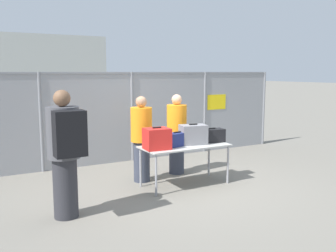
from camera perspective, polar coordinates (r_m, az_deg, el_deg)
ground_plane at (r=7.19m, az=2.04°, el=-8.85°), size 120.00×120.00×0.00m
fence_section at (r=8.93m, az=-5.39°, el=1.75°), size 8.45×0.07×2.11m
inspection_table at (r=6.98m, az=2.60°, el=-3.47°), size 1.66×0.74×0.76m
suitcase_red at (r=6.59m, az=-1.70°, el=-1.95°), size 0.46×0.39×0.40m
suitcase_navy at (r=6.88m, az=1.41°, el=-2.06°), size 0.46×0.29×0.27m
suitcase_grey at (r=7.06m, az=3.86°, el=-1.30°), size 0.54×0.41×0.39m
suitcase_black at (r=7.30m, az=6.63°, el=-1.46°), size 0.52×0.30×0.28m
traveler_hooded at (r=5.51m, az=-15.41°, el=-3.44°), size 0.46×0.72×1.87m
security_worker_near at (r=7.76m, az=1.33°, el=-1.08°), size 0.41×0.41×1.66m
security_worker_far at (r=7.21m, az=-4.06°, el=-1.81°), size 0.41×0.41×1.66m
utility_trailer at (r=11.50m, az=-1.82°, el=-0.41°), size 4.37×2.33×0.63m
distant_hangar at (r=43.01m, az=-19.43°, el=8.68°), size 11.14×12.73×5.56m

